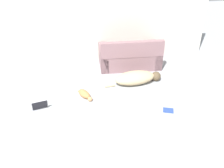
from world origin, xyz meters
name	(u,v)px	position (x,y,z in m)	size (l,w,h in m)	color
wall_back	(75,14)	(0.00, 3.94, 1.37)	(7.50, 0.06, 2.73)	beige
couch	(130,57)	(1.38, 3.37, 0.28)	(1.69, 0.95, 0.85)	gray
dog	(136,78)	(1.32, 2.44, 0.15)	(1.45, 0.54, 0.31)	tan
cat	(85,94)	(0.01, 2.06, 0.08)	(0.35, 0.53, 0.16)	#BC7A47
laptop_open	(41,108)	(-0.94, 1.71, 0.07)	(0.38, 0.33, 0.23)	#B7B7BC
book_blue	(168,110)	(1.68, 1.23, 0.01)	(0.25, 0.22, 0.02)	#28428E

